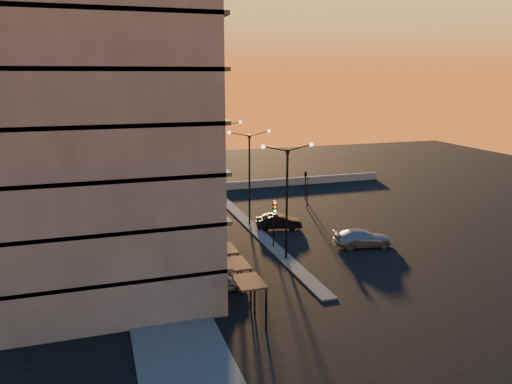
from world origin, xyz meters
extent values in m
plane|color=black|center=(0.00, 0.00, 0.00)|extent=(120.00, 120.00, 0.00)
cube|color=#4C4C4A|center=(-10.50, 4.00, 0.06)|extent=(5.00, 40.00, 0.12)
cube|color=#4C4C4A|center=(0.00, 10.00, 0.06)|extent=(1.20, 36.00, 0.12)
cube|color=slate|center=(2.00, 26.00, 0.50)|extent=(44.00, 0.50, 1.00)
cylinder|color=#605D55|center=(-14.00, 2.00, 12.50)|extent=(14.00, 14.00, 25.00)
cube|color=#605D55|center=(-14.00, -3.00, 12.50)|extent=(14.00, 10.00, 25.00)
cylinder|color=black|center=(-14.00, 2.00, 1.60)|extent=(14.16, 14.16, 2.40)
cube|color=black|center=(-6.80, -2.00, 3.60)|extent=(0.15, 3.20, 1.20)
cylinder|color=black|center=(0.00, 0.00, 4.50)|extent=(0.18, 0.18, 9.00)
cube|color=black|center=(0.00, 0.00, 8.90)|extent=(0.25, 0.25, 0.35)
sphere|color=#FFE5B2|center=(-2.00, 0.00, 9.35)|extent=(0.32, 0.32, 0.32)
sphere|color=#FFE5B2|center=(2.00, 0.00, 9.35)|extent=(0.32, 0.32, 0.32)
cylinder|color=black|center=(0.00, 10.00, 4.50)|extent=(0.18, 0.18, 9.00)
cube|color=black|center=(0.00, 10.00, 8.90)|extent=(0.25, 0.25, 0.35)
sphere|color=#FFE5B2|center=(-2.00, 10.00, 9.35)|extent=(0.32, 0.32, 0.32)
sphere|color=#FFE5B2|center=(2.00, 10.00, 9.35)|extent=(0.32, 0.32, 0.32)
cylinder|color=black|center=(0.00, 20.00, 4.50)|extent=(0.18, 0.18, 9.00)
cube|color=black|center=(0.00, 20.00, 8.90)|extent=(0.25, 0.25, 0.35)
sphere|color=#FFE5B2|center=(-2.00, 20.00, 9.35)|extent=(0.32, 0.32, 0.32)
sphere|color=#FFE5B2|center=(2.00, 20.00, 9.35)|extent=(0.32, 0.32, 0.32)
cylinder|color=black|center=(0.00, 3.00, 1.60)|extent=(0.12, 0.12, 3.20)
cube|color=black|center=(0.00, 2.82, 3.75)|extent=(0.28, 0.16, 1.00)
sphere|color=#FF0C05|center=(0.00, 2.72, 4.10)|extent=(0.20, 0.20, 0.20)
sphere|color=orange|center=(0.00, 2.72, 3.75)|extent=(0.20, 0.20, 0.20)
sphere|color=#0CFF26|center=(0.00, 2.72, 3.40)|extent=(0.20, 0.20, 0.20)
cylinder|color=black|center=(8.00, 14.00, 1.40)|extent=(0.12, 0.12, 2.80)
imported|color=black|center=(8.00, 14.00, 3.20)|extent=(0.13, 0.16, 0.80)
cylinder|color=black|center=(9.50, 18.00, 1.40)|extent=(0.12, 0.12, 2.80)
imported|color=black|center=(9.50, 18.00, 3.20)|extent=(0.42, 1.99, 0.80)
imported|color=#9FA0A7|center=(-6.50, -4.15, 0.65)|extent=(3.89, 1.78, 1.29)
imported|color=black|center=(2.36, 8.00, 0.72)|extent=(4.61, 2.41, 1.45)
imported|color=gray|center=(7.61, 0.94, 0.75)|extent=(5.45, 3.01, 1.49)
camera|label=1|loc=(-14.17, -35.68, 14.71)|focal=35.00mm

